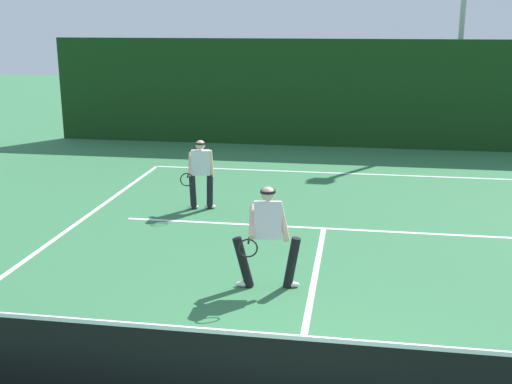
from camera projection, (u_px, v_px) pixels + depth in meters
The scene contains 7 objects.
court_line_baseline_far at pixel (334, 173), 17.63m from camera, with size 10.23×0.10×0.01m, color white.
court_line_service at pixel (324, 228), 12.96m from camera, with size 8.34×0.10×0.01m, color white.
court_line_centre at pixel (312, 294), 9.85m from camera, with size 0.10×6.40×0.01m, color white.
tennis_net at pixel (289, 376), 6.68m from camera, with size 11.21×0.09×1.07m.
player_near at pixel (267, 233), 9.89m from camera, with size 1.09×0.92×1.65m.
player_far at pixel (201, 172), 14.08m from camera, with size 0.65×0.89×1.56m.
back_fence_windscreen at pixel (341, 94), 20.82m from camera, with size 19.53×0.12×3.52m, color #143714.
Camera 1 is at (0.61, -5.91, 4.12)m, focal length 44.67 mm.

